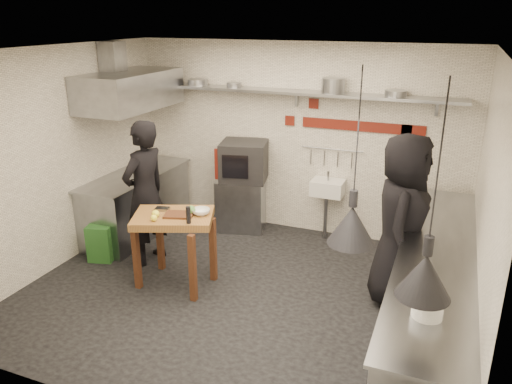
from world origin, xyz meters
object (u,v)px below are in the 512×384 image
at_px(oven_stand, 241,203).
at_px(chef_left, 145,193).
at_px(green_bin, 102,242).
at_px(combi_oven, 244,161).
at_px(chef_right, 402,221).
at_px(prep_table, 175,250).

relative_size(oven_stand, chef_left, 0.42).
relative_size(green_bin, chef_left, 0.26).
bearing_deg(combi_oven, chef_right, -39.98).
xyz_separation_m(combi_oven, green_bin, (-1.39, -1.65, -0.84)).
bearing_deg(chef_right, green_bin, 95.57).
bearing_deg(green_bin, prep_table, -9.31).
relative_size(chef_left, chef_right, 0.97).
distance_m(prep_table, chef_right, 2.67).
bearing_deg(combi_oven, oven_stand, 134.19).
bearing_deg(green_bin, chef_left, 18.26).
xyz_separation_m(oven_stand, prep_table, (-0.05, -1.90, 0.06)).
height_order(prep_table, chef_left, chef_left).
xyz_separation_m(green_bin, chef_right, (3.81, 0.43, 0.74)).
relative_size(oven_stand, green_bin, 1.60).
xyz_separation_m(combi_oven, chef_left, (-0.78, -1.45, -0.13)).
bearing_deg(chef_right, chef_left, 93.20).
height_order(oven_stand, green_bin, oven_stand).
distance_m(oven_stand, green_bin, 2.15).
xyz_separation_m(prep_table, chef_left, (-0.66, 0.41, 0.50)).
height_order(combi_oven, chef_right, chef_right).
distance_m(green_bin, prep_table, 1.30).
distance_m(oven_stand, combi_oven, 0.70).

